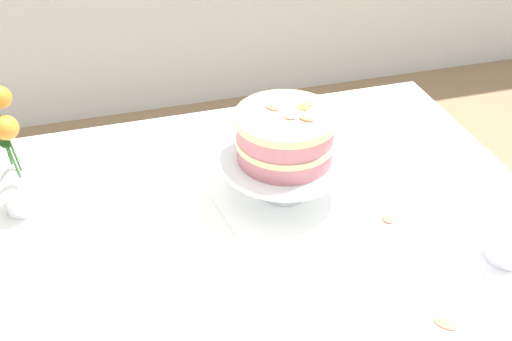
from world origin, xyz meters
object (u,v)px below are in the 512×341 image
dining_table (238,263)px  layer_cake (285,136)px  cake_stand (284,164)px  teacup (506,251)px  flower_vase (6,158)px

dining_table → layer_cake: size_ratio=6.32×
cake_stand → teacup: bearing=-43.2°
layer_cake → flower_vase: 0.59m
layer_cake → teacup: (0.36, -0.33, -0.13)m
layer_cake → teacup: size_ratio=1.69×
cake_stand → teacup: cake_stand is taller
cake_stand → teacup: size_ratio=2.21×
layer_cake → flower_vase: (-0.58, 0.10, -0.01)m
dining_table → cake_stand: cake_stand is taller
flower_vase → teacup: bearing=-24.8°
layer_cake → teacup: 0.51m
cake_stand → teacup: 0.49m
dining_table → layer_cake: layer_cake is taller
layer_cake → flower_vase: size_ratio=0.63×
flower_vase → layer_cake: bearing=-9.6°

